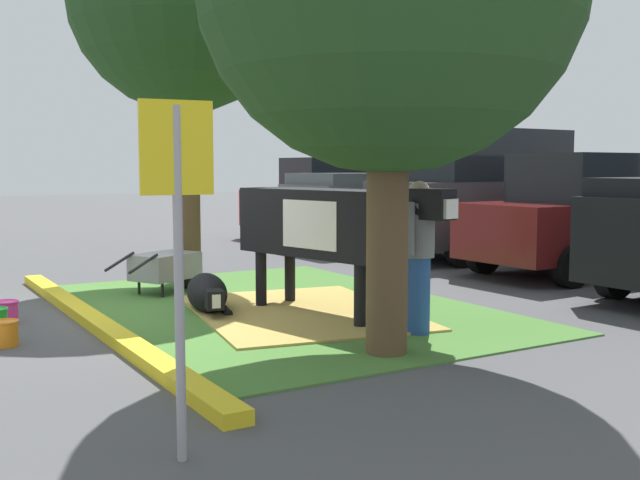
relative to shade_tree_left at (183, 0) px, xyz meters
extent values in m
plane|color=#4C4C4F|center=(2.09, -1.60, -4.31)|extent=(80.00, 80.00, 0.00)
cube|color=#477A33|center=(2.66, 0.25, -4.30)|extent=(6.42, 4.41, 0.02)
cube|color=yellow|center=(2.66, -2.10, -4.25)|extent=(7.62, 0.24, 0.12)
cube|color=tan|center=(3.15, 0.23, -4.28)|extent=(3.57, 2.92, 0.04)
cylinder|color=#4C3823|center=(0.00, 0.00, -2.74)|extent=(0.43, 0.43, 3.14)
cylinder|color=brown|center=(5.31, -0.02, -3.17)|extent=(0.40, 0.40, 2.27)
cube|color=black|center=(3.36, 0.43, -3.17)|extent=(2.40, 1.19, 0.80)
cube|color=white|center=(3.51, 0.46, -3.17)|extent=(1.04, 0.90, 0.56)
cylinder|color=black|center=(4.66, 0.73, -3.07)|extent=(0.69, 0.45, 0.58)
cube|color=black|center=(4.97, 0.80, -2.89)|extent=(0.49, 0.35, 0.32)
cube|color=white|center=(5.17, 0.84, -2.93)|extent=(0.16, 0.22, 0.20)
cylinder|color=black|center=(4.15, 0.86, -3.94)|extent=(0.14, 0.14, 0.74)
cylinder|color=black|center=(4.26, 0.38, -3.94)|extent=(0.14, 0.14, 0.74)
cylinder|color=black|center=(2.47, 0.48, -3.94)|extent=(0.14, 0.14, 0.74)
cylinder|color=black|center=(2.58, 0.00, -3.94)|extent=(0.14, 0.14, 0.74)
cylinder|color=black|center=(2.19, 0.16, -3.42)|extent=(0.06, 0.06, 0.70)
ellipsoid|color=black|center=(2.43, -0.68, -4.07)|extent=(1.18, 0.73, 0.48)
cube|color=black|center=(3.01, -0.82, -4.05)|extent=(0.32, 0.26, 0.22)
cube|color=silver|center=(3.13, -0.85, -4.05)|extent=(0.08, 0.11, 0.16)
cylinder|color=black|center=(2.81, -0.59, -4.25)|extent=(0.36, 0.18, 0.10)
cylinder|color=#23478C|center=(4.80, 0.76, -3.88)|extent=(0.26, 0.26, 0.84)
cylinder|color=slate|center=(4.80, 0.76, -3.17)|extent=(0.34, 0.34, 0.58)
sphere|color=beige|center=(4.80, 0.76, -2.77)|extent=(0.23, 0.23, 0.23)
cylinder|color=slate|center=(4.90, 0.57, -3.14)|extent=(0.09, 0.09, 0.55)
cylinder|color=slate|center=(4.69, 0.96, -3.14)|extent=(0.09, 0.09, 0.55)
cylinder|color=black|center=(3.05, 1.78, -3.87)|extent=(0.26, 0.26, 0.87)
cylinder|color=#23478C|center=(3.05, 1.78, -3.13)|extent=(0.34, 0.34, 0.60)
sphere|color=tan|center=(3.05, 1.78, -2.72)|extent=(0.24, 0.24, 0.24)
cylinder|color=#23478C|center=(3.27, 1.75, -3.10)|extent=(0.09, 0.09, 0.57)
cylinder|color=#23478C|center=(2.83, 1.81, -3.10)|extent=(0.09, 0.09, 0.57)
cube|color=gray|center=(0.89, -0.67, -3.91)|extent=(0.95, 1.08, 0.36)
cylinder|color=black|center=(0.66, -0.23, -4.13)|extent=(0.26, 0.37, 0.36)
cylinder|color=black|center=(0.84, -1.04, -4.19)|extent=(0.04, 0.04, 0.24)
cylinder|color=black|center=(1.23, -0.84, -4.19)|extent=(0.04, 0.04, 0.24)
cylinder|color=black|center=(1.00, -1.35, -3.79)|extent=(0.28, 0.49, 0.23)
cylinder|color=black|center=(1.39, -1.15, -3.79)|extent=(0.28, 0.49, 0.23)
cylinder|color=#99999E|center=(6.79, -2.64, -3.22)|extent=(0.06, 0.06, 2.17)
cube|color=yellow|center=(6.79, -2.64, -2.39)|extent=(0.09, 0.44, 0.56)
cylinder|color=#EA3893|center=(1.89, -2.93, -4.18)|extent=(0.27, 0.27, 0.25)
torus|color=#EA3893|center=(1.89, -2.93, -4.05)|extent=(0.29, 0.29, 0.02)
cylinder|color=orange|center=(3.07, -3.11, -4.18)|extent=(0.25, 0.25, 0.25)
torus|color=orange|center=(3.07, -3.11, -4.05)|extent=(0.27, 0.27, 0.02)
cube|color=red|center=(-5.38, 5.99, -3.54)|extent=(1.95, 4.46, 0.90)
cube|color=black|center=(-5.38, 5.99, -2.69)|extent=(1.66, 2.25, 0.80)
cylinder|color=black|center=(-6.33, 7.38, -3.99)|extent=(0.24, 0.65, 0.64)
cylinder|color=black|center=(-4.53, 7.45, -3.99)|extent=(0.24, 0.65, 0.64)
cylinder|color=black|center=(-6.23, 4.53, -3.99)|extent=(0.24, 0.65, 0.64)
cylinder|color=black|center=(-4.43, 4.59, -3.99)|extent=(0.24, 0.65, 0.64)
cube|color=#4C5156|center=(-2.60, 6.18, -3.44)|extent=(2.18, 5.47, 1.10)
cube|color=black|center=(-2.63, 7.13, -2.39)|extent=(1.90, 1.86, 1.00)
cube|color=#4C5156|center=(-2.55, 4.97, -2.77)|extent=(1.99, 2.76, 0.24)
cylinder|color=black|center=(-3.65, 7.90, -3.99)|extent=(0.24, 0.65, 0.64)
cylinder|color=black|center=(-1.66, 7.97, -3.99)|extent=(0.24, 0.65, 0.64)
cylinder|color=black|center=(-3.53, 4.40, -3.99)|extent=(0.24, 0.65, 0.64)
cylinder|color=black|center=(-1.54, 4.46, -3.99)|extent=(0.24, 0.65, 0.64)
cube|color=#3D3D42|center=(-0.05, 6.27, -3.39)|extent=(2.06, 4.66, 1.20)
cube|color=black|center=(-0.05, 6.27, -2.29)|extent=(1.78, 3.26, 1.00)
cylinder|color=black|center=(-1.06, 7.73, -3.99)|extent=(0.24, 0.65, 0.64)
cylinder|color=black|center=(0.84, 7.79, -3.99)|extent=(0.24, 0.65, 0.64)
cylinder|color=black|center=(-0.95, 4.74, -3.99)|extent=(0.24, 0.65, 0.64)
cylinder|color=black|center=(0.95, 4.81, -3.99)|extent=(0.24, 0.65, 0.64)
cube|color=maroon|center=(2.53, 6.10, -3.54)|extent=(1.95, 4.46, 0.90)
cube|color=black|center=(2.53, 6.10, -2.69)|extent=(1.66, 2.25, 0.80)
cylinder|color=black|center=(1.58, 7.49, -3.99)|extent=(0.24, 0.65, 0.64)
cylinder|color=black|center=(1.68, 4.64, -3.99)|extent=(0.24, 0.65, 0.64)
cylinder|color=black|center=(3.48, 4.70, -3.99)|extent=(0.24, 0.65, 0.64)
cylinder|color=black|center=(4.40, 4.48, -3.99)|extent=(0.24, 0.65, 0.64)
camera|label=1|loc=(11.08, -4.22, -2.50)|focal=42.27mm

